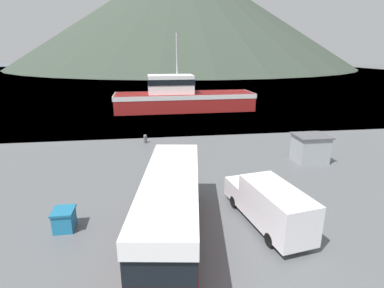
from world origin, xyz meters
name	(u,v)px	position (x,y,z in m)	size (l,w,h in m)	color
water_surface	(155,71)	(0.00, 145.10, 0.00)	(240.00, 240.00, 0.00)	#475B6B
hill_backdrop	(182,13)	(18.85, 191.62, 31.40)	(201.01, 201.01, 62.80)	#333D33
tour_bus	(171,205)	(-2.62, 6.56, 1.87)	(4.05, 10.38, 3.34)	red
delivery_van	(269,204)	(2.57, 7.02, 1.27)	(3.02, 6.64, 2.40)	silver
fishing_boat	(182,97)	(1.67, 40.53, 2.09)	(21.78, 6.25, 11.62)	maroon
storage_bin	(64,219)	(-8.10, 8.16, 0.58)	(1.08, 1.22, 1.13)	teal
dock_kiosk	(310,148)	(9.75, 15.84, 1.18)	(2.73, 2.42, 2.34)	#93999E
mooring_bollard	(145,138)	(-4.01, 23.31, 0.49)	(0.38, 0.38, 0.90)	#4C4C51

